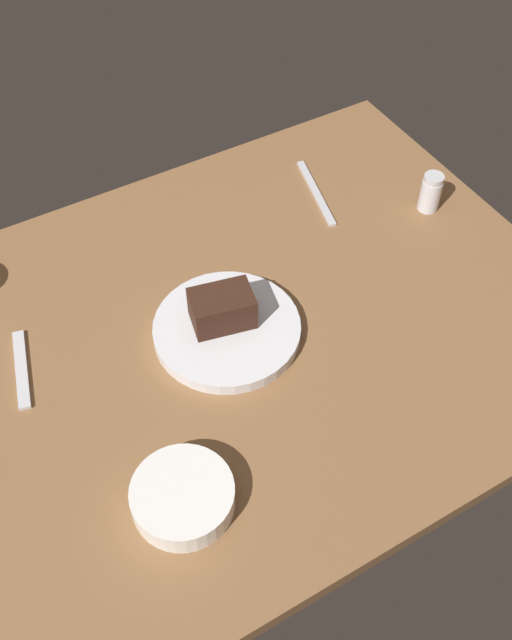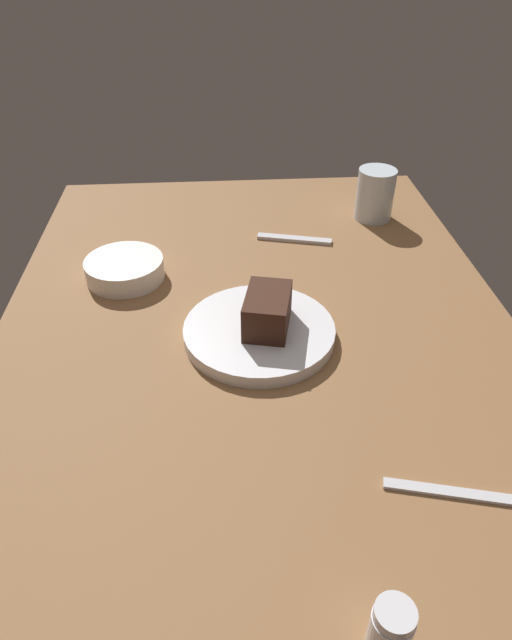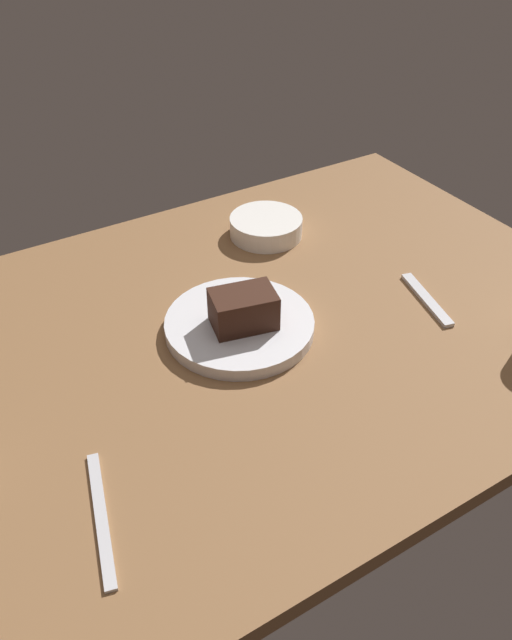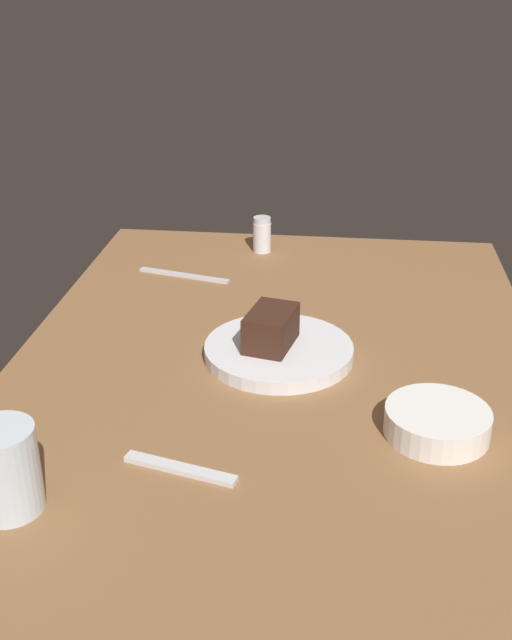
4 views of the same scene
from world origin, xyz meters
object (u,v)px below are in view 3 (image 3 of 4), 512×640
object	(u,v)px
chocolate_cake_slice	(243,309)
butter_knife	(101,517)
side_bowl	(266,226)
dessert_plate	(240,325)
dessert_spoon	(427,299)

from	to	relation	value
chocolate_cake_slice	butter_knife	world-z (taller)	chocolate_cake_slice
side_bowl	dessert_plate	bearing A→B (deg)	50.24
chocolate_cake_slice	dessert_plate	bearing A→B (deg)	-88.26
dessert_spoon	butter_knife	world-z (taller)	dessert_spoon
dessert_plate	chocolate_cake_slice	size ratio (longest dim) A/B	2.42
side_bowl	butter_knife	world-z (taller)	side_bowl
chocolate_cake_slice	side_bowl	bearing A→B (deg)	-128.31
chocolate_cake_slice	butter_knife	size ratio (longest dim) A/B	0.51
chocolate_cake_slice	side_bowl	distance (cm)	30.89
chocolate_cake_slice	side_bowl	size ratio (longest dim) A/B	0.70
dessert_plate	side_bowl	distance (cm)	29.85
side_bowl	dessert_spoon	world-z (taller)	side_bowl
chocolate_cake_slice	dessert_spoon	world-z (taller)	chocolate_cake_slice
side_bowl	dessert_spoon	xyz separation A→B (cm)	(-11.87, 32.36, -1.56)
butter_knife	side_bowl	bearing A→B (deg)	-34.61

